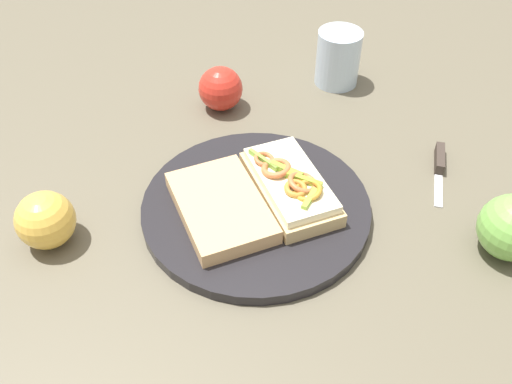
# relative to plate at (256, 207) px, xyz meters

# --- Properties ---
(ground_plane) EXTENTS (2.00, 2.00, 0.00)m
(ground_plane) POSITION_rel_plate_xyz_m (0.00, 0.00, -0.01)
(ground_plane) COLOR brown
(ground_plane) RESTS_ON ground
(plate) EXTENTS (0.29, 0.29, 0.02)m
(plate) POSITION_rel_plate_xyz_m (0.00, 0.00, 0.00)
(plate) COLOR black
(plate) RESTS_ON ground_plane
(sandwich) EXTENTS (0.18, 0.14, 0.05)m
(sandwich) POSITION_rel_plate_xyz_m (0.02, 0.04, 0.03)
(sandwich) COLOR tan
(sandwich) RESTS_ON plate
(bread_slice_side) EXTENTS (0.18, 0.16, 0.02)m
(bread_slice_side) POSITION_rel_plate_xyz_m (-0.02, -0.04, 0.02)
(bread_slice_side) COLOR tan
(bread_slice_side) RESTS_ON plate
(apple_0) EXTENTS (0.10, 0.10, 0.07)m
(apple_0) POSITION_rel_plate_xyz_m (-0.15, -0.21, 0.03)
(apple_0) COLOR gold
(apple_0) RESTS_ON ground_plane
(apple_1) EXTENTS (0.09, 0.09, 0.07)m
(apple_1) POSITION_rel_plate_xyz_m (-0.20, 0.14, 0.03)
(apple_1) COLOR red
(apple_1) RESTS_ON ground_plane
(apple_2) EXTENTS (0.11, 0.11, 0.08)m
(apple_2) POSITION_rel_plate_xyz_m (0.27, 0.15, 0.03)
(apple_2) COLOR #70B04A
(apple_2) RESTS_ON ground_plane
(drinking_glass) EXTENTS (0.07, 0.07, 0.09)m
(drinking_glass) POSITION_rel_plate_xyz_m (-0.11, 0.32, 0.04)
(drinking_glass) COLOR silver
(drinking_glass) RESTS_ON ground_plane
(knife) EXTENTS (0.07, 0.11, 0.02)m
(knife) POSITION_rel_plate_xyz_m (0.13, 0.24, -0.00)
(knife) COLOR silver
(knife) RESTS_ON ground_plane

